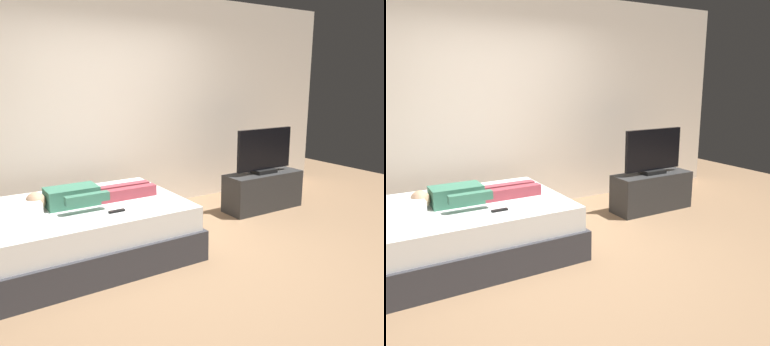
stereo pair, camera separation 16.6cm
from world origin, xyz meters
TOP-DOWN VIEW (x-y plane):
  - ground_plane at (0.00, 0.00)m, footprint 10.00×10.00m
  - back_wall at (0.40, 1.78)m, footprint 6.40×0.10m
  - bed at (-0.78, 0.59)m, footprint 1.93×1.47m
  - pillow at (-1.42, 0.59)m, footprint 0.48×0.34m
  - person at (-0.75, 0.60)m, footprint 1.26×0.46m
  - remote at (-0.60, 0.19)m, footprint 0.15×0.04m
  - tv_stand at (1.73, 0.77)m, footprint 1.10×0.40m
  - tv at (1.73, 0.77)m, footprint 0.88×0.20m

SIDE VIEW (x-z plane):
  - ground_plane at x=0.00m, z-range 0.00..0.00m
  - tv_stand at x=1.73m, z-range 0.00..0.50m
  - bed at x=-0.78m, z-range -0.01..0.53m
  - remote at x=-0.60m, z-range 0.54..0.56m
  - pillow at x=-1.42m, z-range 0.54..0.66m
  - person at x=-0.75m, z-range 0.53..0.71m
  - tv at x=1.73m, z-range 0.49..1.08m
  - back_wall at x=0.40m, z-range 0.00..2.80m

